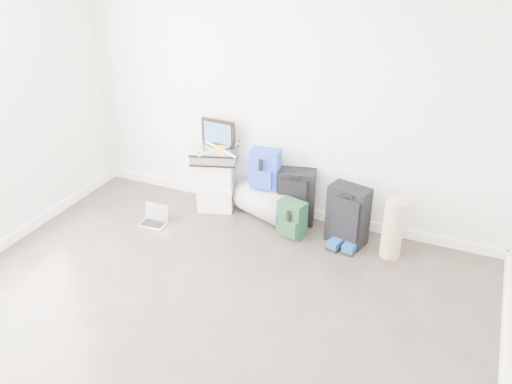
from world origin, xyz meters
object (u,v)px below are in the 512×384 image
at_px(briefcase, 214,155).
at_px(large_suitcase, 296,197).
at_px(duffel_bag, 266,202).
at_px(boxes_stack, 216,184).
at_px(laptop, 155,219).
at_px(carry_on, 348,215).

relative_size(briefcase, large_suitcase, 0.80).
distance_m(duffel_bag, large_suitcase, 0.34).
height_order(boxes_stack, laptop, boxes_stack).
bearing_deg(duffel_bag, large_suitcase, 28.10).
distance_m(briefcase, large_suitcase, 0.96).
bearing_deg(carry_on, duffel_bag, -174.33).
height_order(briefcase, large_suitcase, briefcase).
xyz_separation_m(large_suitcase, laptop, (-1.34, -0.62, -0.25)).
bearing_deg(large_suitcase, laptop, -169.14).
xyz_separation_m(boxes_stack, carry_on, (1.49, -0.11, 0.02)).
bearing_deg(duffel_bag, briefcase, -156.71).
distance_m(duffel_bag, laptop, 1.18).
relative_size(briefcase, carry_on, 0.78).
height_order(boxes_stack, duffel_bag, boxes_stack).
bearing_deg(boxes_stack, duffel_bag, -16.67).
bearing_deg(carry_on, large_suitcase, 177.93).
relative_size(boxes_stack, laptop, 2.00).
relative_size(carry_on, laptop, 2.14).
xyz_separation_m(boxes_stack, laptop, (-0.44, -0.56, -0.24)).
bearing_deg(laptop, boxes_stack, 49.60).
bearing_deg(carry_on, briefcase, -170.49).
bearing_deg(boxes_stack, laptop, -146.56).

